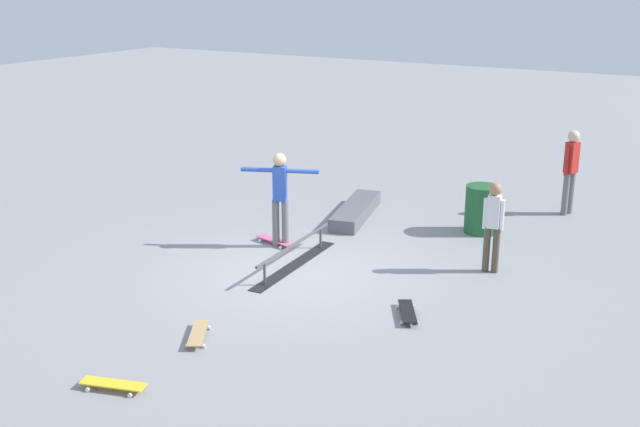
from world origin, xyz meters
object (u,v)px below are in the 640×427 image
(loose_skateboard_yellow, at_px, (113,384))
(skate_ledge, at_px, (356,211))
(skateboard_main, at_px, (274,240))
(skater_main, at_px, (280,193))
(grind_rail, at_px, (294,256))
(trash_bin, at_px, (482,209))
(bystander_red_shirt, at_px, (571,167))
(bystander_white_shirt, at_px, (493,222))
(loose_skateboard_natural, at_px, (198,333))
(loose_skateboard_black, at_px, (408,312))

(loose_skateboard_yellow, bearing_deg, skate_ledge, 78.19)
(skateboard_main, xyz_separation_m, loose_skateboard_yellow, (5.25, 1.19, 0.00))
(skater_main, distance_m, loose_skateboard_yellow, 5.38)
(grind_rail, relative_size, skateboard_main, 3.14)
(skater_main, relative_size, trash_bin, 1.88)
(skater_main, height_order, bystander_red_shirt, bystander_red_shirt)
(bystander_white_shirt, bearing_deg, loose_skateboard_yellow, 58.07)
(loose_skateboard_natural, bearing_deg, bystander_white_shirt, -61.81)
(bystander_white_shirt, height_order, loose_skateboard_black, bystander_white_shirt)
(skate_ledge, xyz_separation_m, loose_skateboard_yellow, (7.43, 0.65, -0.06))
(grind_rail, bearing_deg, trash_bin, 143.85)
(skater_main, xyz_separation_m, trash_bin, (-2.60, 2.86, -0.55))
(bystander_white_shirt, relative_size, trash_bin, 1.66)
(bystander_red_shirt, distance_m, bystander_white_shirt, 3.91)
(skateboard_main, bearing_deg, skater_main, 176.92)
(bystander_red_shirt, xyz_separation_m, trash_bin, (2.01, -1.14, -0.53))
(skater_main, xyz_separation_m, loose_skateboard_black, (1.57, 3.19, -0.93))
(grind_rail, distance_m, bystander_white_shirt, 3.33)
(grind_rail, xyz_separation_m, loose_skateboard_black, (0.89, 2.48, -0.10))
(skateboard_main, bearing_deg, skate_ledge, -91.11)
(bystander_white_shirt, distance_m, loose_skateboard_black, 2.46)
(grind_rail, bearing_deg, skate_ledge, -176.03)
(skateboard_main, bearing_deg, bystander_red_shirt, -119.91)
(skate_ledge, bearing_deg, skateboard_main, -13.70)
(bystander_red_shirt, bearing_deg, skater_main, 161.99)
(skateboard_main, distance_m, bystander_red_shirt, 6.24)
(loose_skateboard_yellow, height_order, trash_bin, trash_bin)
(grind_rail, height_order, loose_skateboard_black, grind_rail)
(skater_main, height_order, loose_skateboard_natural, skater_main)
(bystander_white_shirt, distance_m, trash_bin, 2.09)
(skater_main, xyz_separation_m, loose_skateboard_yellow, (5.20, 1.02, -0.93))
(grind_rail, xyz_separation_m, bystander_red_shirt, (-5.28, 3.28, 0.81))
(bystander_red_shirt, height_order, trash_bin, bystander_red_shirt)
(loose_skateboard_natural, bearing_deg, skate_ledge, -24.17)
(loose_skateboard_yellow, height_order, loose_skateboard_natural, same)
(skateboard_main, height_order, loose_skateboard_natural, same)
(loose_skateboard_black, relative_size, trash_bin, 0.87)
(bystander_red_shirt, height_order, bystander_white_shirt, bystander_red_shirt)
(skater_main, bearing_deg, trash_bin, -159.68)
(bystander_white_shirt, bearing_deg, loose_skateboard_black, 70.60)
(bystander_white_shirt, xyz_separation_m, loose_skateboard_yellow, (5.92, -2.65, -0.79))
(skateboard_main, relative_size, bystander_white_shirt, 0.54)
(bystander_red_shirt, bearing_deg, skateboard_main, 160.51)
(loose_skateboard_natural, xyz_separation_m, loose_skateboard_black, (-2.07, 2.16, 0.00))
(skate_ledge, xyz_separation_m, skateboard_main, (2.18, -0.53, -0.06))
(bystander_red_shirt, relative_size, trash_bin, 1.90)
(skate_ledge, relative_size, trash_bin, 2.47)
(trash_bin, bearing_deg, loose_skateboard_natural, -16.33)
(bystander_red_shirt, relative_size, loose_skateboard_natural, 2.21)
(grind_rail, distance_m, skateboard_main, 1.15)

